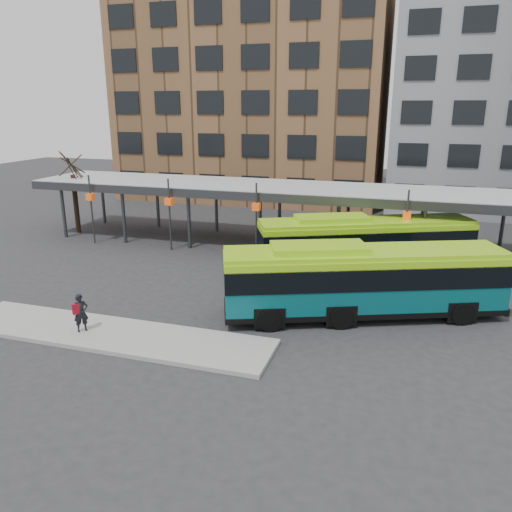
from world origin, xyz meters
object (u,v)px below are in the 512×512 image
Objects in this scene: tree at (76,201)px; bus_front at (362,279)px; pedestrian at (81,313)px; bus_rear at (364,242)px.

bus_front is at bearing -23.57° from tree.
bus_rear is at bearing 3.36° from pedestrian.
bus_rear reaches higher than pedestrian.
bus_front reaches higher than pedestrian.
tree reaches higher than bus_rear.
tree reaches higher than pedestrian.
bus_front is at bearing -110.29° from bus_rear.
tree is 24.36m from bus_front.
bus_front is (22.32, -9.74, -0.62)m from tree.
bus_rear is (-0.53, 6.61, -0.05)m from bus_front.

